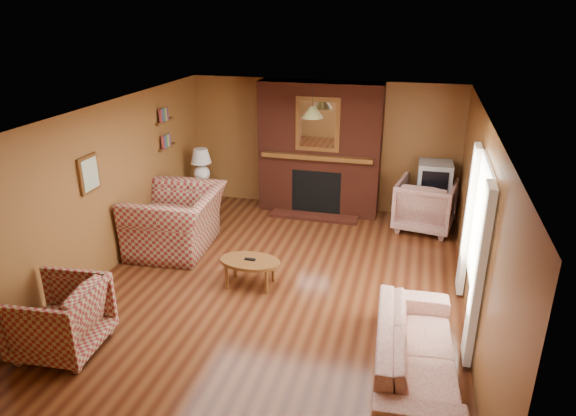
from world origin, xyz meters
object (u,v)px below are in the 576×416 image
(side_table, at_px, (203,196))
(tv_stand, at_px, (431,208))
(floral_armchair, at_px, (425,205))
(coffee_table, at_px, (250,263))
(fireplace, at_px, (320,150))
(floral_sofa, at_px, (416,352))
(plaid_armchair, at_px, (59,318))
(crt_tv, at_px, (435,177))
(table_lamp, at_px, (201,163))
(plaid_loveseat, at_px, (176,220))

(side_table, relative_size, tv_stand, 0.92)
(floral_armchair, xyz_separation_m, coffee_table, (-2.30, -2.61, -0.10))
(fireplace, height_order, tv_stand, fireplace)
(floral_sofa, xyz_separation_m, tv_stand, (0.15, 4.15, 0.01))
(plaid_armchair, xyz_separation_m, side_table, (-0.15, 4.33, -0.12))
(coffee_table, bearing_deg, crt_tv, 49.12)
(plaid_armchair, bearing_deg, fireplace, 153.67)
(crt_tv, bearing_deg, fireplace, 174.70)
(plaid_armchair, bearing_deg, crt_tv, 134.96)
(side_table, distance_m, table_lamp, 0.64)
(fireplace, xyz_separation_m, floral_sofa, (1.90, -4.33, -0.88))
(fireplace, relative_size, floral_armchair, 2.47)
(plaid_loveseat, distance_m, floral_armchair, 4.19)
(plaid_loveseat, bearing_deg, plaid_armchair, -6.80)
(fireplace, height_order, side_table, fireplace)
(plaid_armchair, relative_size, table_lamp, 1.46)
(floral_sofa, distance_m, coffee_table, 2.64)
(coffee_table, distance_m, crt_tv, 3.72)
(side_table, distance_m, tv_stand, 4.16)
(floral_armchair, distance_m, coffee_table, 3.48)
(side_table, height_order, crt_tv, crt_tv)
(fireplace, distance_m, floral_sofa, 4.81)
(plaid_armchair, height_order, coffee_table, plaid_armchair)
(fireplace, relative_size, plaid_armchair, 2.64)
(plaid_armchair, relative_size, floral_sofa, 0.43)
(side_table, bearing_deg, plaid_loveseat, -81.19)
(coffee_table, bearing_deg, side_table, 125.56)
(plaid_armchair, distance_m, floral_sofa, 3.89)
(plaid_loveseat, bearing_deg, crt_tv, 111.95)
(floral_armchair, height_order, crt_tv, crt_tv)
(floral_armchair, distance_m, table_lamp, 4.07)
(fireplace, xyz_separation_m, tv_stand, (2.05, -0.18, -0.87))
(plaid_loveseat, height_order, tv_stand, plaid_loveseat)
(fireplace, relative_size, plaid_loveseat, 1.62)
(crt_tv, bearing_deg, tv_stand, 90.00)
(fireplace, bearing_deg, plaid_armchair, -111.85)
(fireplace, relative_size, table_lamp, 3.86)
(plaid_armchair, xyz_separation_m, floral_armchair, (3.89, 4.50, 0.03))
(plaid_armchair, relative_size, side_table, 1.57)
(tv_stand, bearing_deg, side_table, -170.15)
(crt_tv, bearing_deg, floral_sofa, -92.07)
(table_lamp, bearing_deg, plaid_loveseat, -81.19)
(plaid_armchair, bearing_deg, coffee_table, 135.43)
(floral_sofa, xyz_separation_m, coffee_table, (-2.26, 1.36, 0.03))
(fireplace, height_order, plaid_loveseat, fireplace)
(plaid_loveseat, bearing_deg, fireplace, 134.56)
(fireplace, bearing_deg, tv_stand, -5.15)
(floral_armchair, height_order, side_table, floral_armchair)
(fireplace, relative_size, floral_sofa, 1.14)
(plaid_loveseat, distance_m, crt_tv, 4.38)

